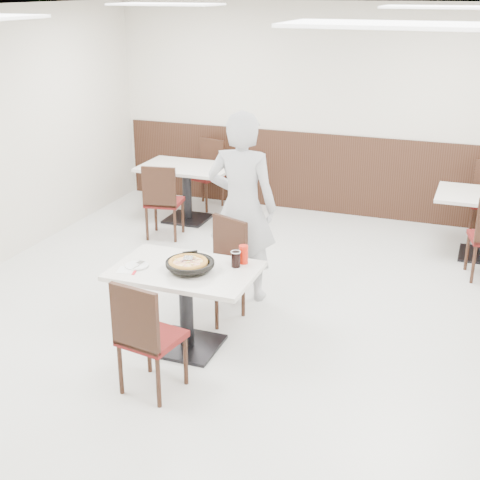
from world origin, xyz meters
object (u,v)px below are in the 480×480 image
(chair_near, at_px, (152,335))
(bg_table_left, at_px, (187,193))
(main_table, at_px, (186,309))
(side_plate, at_px, (137,265))
(bg_chair_left_near, at_px, (164,200))
(bg_chair_left_far, at_px, (204,175))
(chair_far, at_px, (216,271))
(diner_person, at_px, (242,207))
(pizza, at_px, (188,264))
(pizza_pan, at_px, (190,266))
(red_cup, at_px, (244,254))
(cola_glass, at_px, (236,260))

(chair_near, height_order, bg_table_left, chair_near)
(main_table, distance_m, side_plate, 0.56)
(bg_chair_left_near, bearing_deg, bg_table_left, 80.67)
(main_table, distance_m, bg_chair_left_far, 3.99)
(chair_near, xyz_separation_m, side_plate, (-0.43, 0.58, 0.28))
(chair_far, bearing_deg, chair_near, 112.72)
(diner_person, bearing_deg, bg_chair_left_far, -63.30)
(pizza, xyz_separation_m, bg_chair_left_near, (-1.47, 2.47, -0.34))
(main_table, xyz_separation_m, pizza_pan, (0.06, -0.03, 0.42))
(side_plate, relative_size, bg_chair_left_far, 0.21)
(main_table, relative_size, chair_far, 1.26)
(main_table, height_order, chair_near, chair_near)
(bg_table_left, bearing_deg, chair_near, -69.07)
(red_cup, bearing_deg, bg_chair_left_near, 130.55)
(diner_person, bearing_deg, pizza_pan, 84.97)
(cola_glass, xyz_separation_m, bg_table_left, (-1.81, 2.93, -0.44))
(cola_glass, bearing_deg, bg_chair_left_near, 128.79)
(chair_far, xyz_separation_m, bg_chair_left_far, (-1.45, 3.09, 0.00))
(diner_person, bearing_deg, bg_table_left, -56.32)
(pizza, distance_m, bg_chair_left_near, 2.89)
(chair_near, relative_size, diner_person, 0.50)
(diner_person, bearing_deg, bg_chair_left_near, -44.34)
(red_cup, height_order, bg_chair_left_far, bg_chair_left_far)
(red_cup, xyz_separation_m, bg_chair_left_near, (-1.84, 2.15, -0.35))
(pizza, xyz_separation_m, bg_chair_left_far, (-1.48, 3.75, -0.34))
(chair_far, bearing_deg, bg_chair_left_far, -42.44)
(pizza_pan, xyz_separation_m, red_cup, (0.36, 0.31, 0.04))
(chair_near, relative_size, side_plate, 4.77)
(chair_near, relative_size, bg_chair_left_far, 1.00)
(chair_far, distance_m, diner_person, 0.71)
(main_table, relative_size, bg_chair_left_near, 1.26)
(chair_far, height_order, diner_person, diner_person)
(bg_table_left, xyz_separation_m, bg_chair_left_far, (-0.01, 0.60, 0.10))
(side_plate, xyz_separation_m, bg_chair_left_far, (-1.03, 3.82, -0.28))
(cola_glass, bearing_deg, side_plate, -159.86)
(main_table, distance_m, bg_table_left, 3.43)
(chair_near, relative_size, bg_chair_left_near, 1.00)
(bg_chair_left_near, distance_m, bg_chair_left_far, 1.28)
(main_table, distance_m, pizza_pan, 0.42)
(pizza, bearing_deg, diner_person, 88.08)
(pizza_pan, bearing_deg, side_plate, -171.31)
(cola_glass, relative_size, bg_chair_left_far, 0.14)
(pizza_pan, distance_m, bg_table_left, 3.50)
(pizza_pan, xyz_separation_m, pizza, (-0.02, -0.00, 0.02))
(pizza, bearing_deg, bg_chair_left_near, 120.73)
(side_plate, distance_m, cola_glass, 0.84)
(side_plate, xyz_separation_m, bg_chair_left_near, (-1.02, 2.54, -0.28))
(main_table, bearing_deg, bg_chair_left_far, 111.05)
(red_cup, distance_m, diner_person, 0.94)
(pizza, relative_size, bg_table_left, 0.26)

